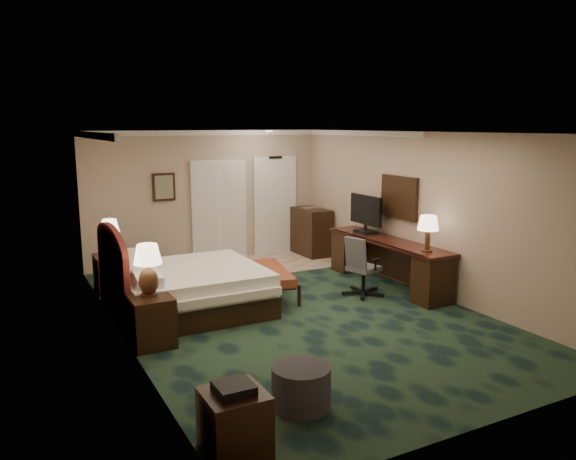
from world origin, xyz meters
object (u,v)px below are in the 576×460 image
nightstand_far (111,273)px  desk_chair (364,266)px  nightstand_near (151,321)px  bed_bench (271,283)px  bed (191,290)px  tv (366,214)px  ottoman (301,387)px  side_table (234,423)px  lamp_near (148,270)px  lamp_far (110,237)px  minibar (311,232)px  desk (387,263)px

nightstand_far → desk_chair: desk_chair is taller
nightstand_near → desk_chair: size_ratio=0.64×
bed_bench → bed: bearing=-165.7°
bed → tv: (3.54, 0.43, 0.85)m
bed → nightstand_near: (-0.87, -1.07, -0.01)m
bed_bench → nightstand_far: bearing=157.2°
bed_bench → desk_chair: 1.57m
ottoman → bed_bench: bearing=68.7°
ottoman → side_table: bearing=-153.9°
lamp_near → desk_chair: (3.69, 0.47, -0.48)m
nightstand_far → lamp_far: (0.03, 0.05, 0.62)m
lamp_far → lamp_near: bearing=-90.6°
lamp_near → desk_chair: lamp_near is taller
bed_bench → ottoman: bearing=-98.8°
minibar → desk: bearing=-90.2°
nightstand_far → desk: 4.80m
side_table → desk: size_ratio=0.20×
minibar → nightstand_far: bearing=-170.0°
bed → side_table: 3.93m
nightstand_far → side_table: bearing=-89.8°
nightstand_near → side_table: bearing=-89.7°
bed_bench → tv: tv is taller
lamp_near → minibar: bearing=38.0°
lamp_far → bed: bearing=-63.4°
bed_bench → lamp_near: bearing=-142.2°
nightstand_near → nightstand_far: bearing=90.2°
ottoman → side_table: (-0.91, -0.44, 0.07)m
lamp_near → bed_bench: bearing=25.3°
tv → lamp_far: bearing=164.0°
nightstand_near → tv: bearing=18.8°
bed → nightstand_near: bed is taller
nightstand_near → nightstand_far: 2.71m
ottoman → tv: size_ratio=0.66×
nightstand_near → lamp_far: size_ratio=1.07×
ottoman → side_table: 1.01m
desk → minibar: (0.01, 2.69, 0.10)m
lamp_far → minibar: (4.38, 0.72, -0.42)m
bed → minibar: 4.28m
nightstand_far → bed_bench: bearing=-35.2°
lamp_far → nightstand_near: bearing=-90.5°
bed → desk_chair: size_ratio=2.09×
desk_chair → nightstand_far: bearing=133.0°
nightstand_far → bed_bench: (2.26, -1.60, -0.07)m
nightstand_far → desk_chair: size_ratio=0.62×
lamp_far → desk: 4.82m
bed_bench → minibar: size_ratio=1.40×
lamp_near → ottoman: bearing=-68.8°
desk → tv: 1.04m
nightstand_near → desk_chair: (3.69, 0.51, 0.18)m
tv → desk_chair: tv is taller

